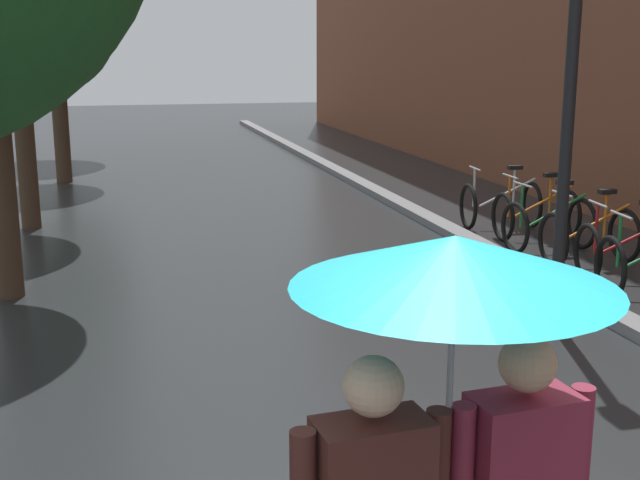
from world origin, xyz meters
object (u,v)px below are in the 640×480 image
(parked_bicycle_4, at_px, (590,236))
(parked_bicycle_7, at_px, (500,204))
(parked_bicycle_3, at_px, (629,249))
(street_tree_4, at_px, (56,13))
(parked_bicycle_5, at_px, (549,224))
(couple_under_umbrella, at_px, (450,422))
(parked_bicycle_6, at_px, (536,214))
(street_tree_3, at_px, (53,8))
(street_lamp_post, at_px, (571,68))

(parked_bicycle_4, bearing_deg, parked_bicycle_7, 92.49)
(parked_bicycle_3, height_order, parked_bicycle_7, same)
(street_tree_4, height_order, parked_bicycle_5, street_tree_4)
(street_tree_4, distance_m, couple_under_umbrella, 19.20)
(couple_under_umbrella, bearing_deg, street_tree_4, 96.79)
(parked_bicycle_4, relative_size, parked_bicycle_6, 0.99)
(parked_bicycle_5, relative_size, couple_under_umbrella, 0.54)
(street_tree_3, xyz_separation_m, parked_bicycle_6, (6.83, -7.19, -3.10))
(parked_bicycle_3, height_order, couple_under_umbrella, couple_under_umbrella)
(parked_bicycle_5, bearing_deg, parked_bicycle_3, -83.84)
(street_tree_4, relative_size, street_lamp_post, 1.24)
(parked_bicycle_5, bearing_deg, parked_bicycle_6, 75.39)
(parked_bicycle_6, height_order, street_lamp_post, street_lamp_post)
(street_tree_3, bearing_deg, parked_bicycle_4, -51.87)
(parked_bicycle_4, distance_m, parked_bicycle_6, 1.46)
(parked_bicycle_3, xyz_separation_m, street_lamp_post, (-1.65, -1.22, 2.12))
(couple_under_umbrella, relative_size, street_lamp_post, 0.48)
(parked_bicycle_4, bearing_deg, parked_bicycle_5, 99.59)
(parked_bicycle_7, height_order, street_lamp_post, street_lamp_post)
(parked_bicycle_3, relative_size, parked_bicycle_6, 1.05)
(street_tree_4, bearing_deg, parked_bicycle_4, -60.88)
(parked_bicycle_4, relative_size, street_lamp_post, 0.25)
(street_tree_4, xyz_separation_m, street_lamp_post, (5.32, -14.45, -1.05))
(parked_bicycle_7, distance_m, street_lamp_post, 5.02)
(parked_bicycle_5, distance_m, street_lamp_post, 3.80)
(parked_bicycle_6, height_order, parked_bicycle_7, same)
(street_tree_4, xyz_separation_m, parked_bicycle_6, (6.98, -10.99, -3.17))
(parked_bicycle_4, bearing_deg, street_tree_4, 119.12)
(parked_bicycle_5, bearing_deg, street_tree_4, 120.24)
(parked_bicycle_6, xyz_separation_m, parked_bicycle_7, (-0.15, 0.83, 0.00))
(parked_bicycle_3, bearing_deg, parked_bicycle_5, 96.16)
(street_tree_3, height_order, parked_bicycle_7, street_tree_3)
(parked_bicycle_3, distance_m, couple_under_umbrella, 7.48)
(street_tree_4, height_order, couple_under_umbrella, street_tree_4)
(street_tree_3, xyz_separation_m, parked_bicycle_3, (6.82, -9.43, -3.10))
(parked_bicycle_6, bearing_deg, street_tree_3, 133.55)
(parked_bicycle_4, xyz_separation_m, parked_bicycle_7, (-0.10, 2.29, 0.00))
(parked_bicycle_3, height_order, street_lamp_post, street_lamp_post)
(parked_bicycle_3, bearing_deg, street_tree_4, 117.78)
(parked_bicycle_3, xyz_separation_m, couple_under_umbrella, (-4.71, -5.72, 1.00))
(parked_bicycle_4, xyz_separation_m, street_lamp_post, (-1.61, -2.00, 2.12))
(parked_bicycle_4, bearing_deg, parked_bicycle_3, -87.30)
(street_lamp_post, bearing_deg, street_tree_4, 110.22)
(street_tree_3, bearing_deg, street_lamp_post, -64.08)
(parked_bicycle_3, bearing_deg, parked_bicycle_4, 92.70)
(parked_bicycle_7, height_order, couple_under_umbrella, couple_under_umbrella)
(street_tree_3, height_order, street_tree_4, street_tree_4)
(street_tree_4, height_order, parked_bicycle_4, street_tree_4)
(parked_bicycle_7, bearing_deg, parked_bicycle_5, -91.20)
(street_tree_4, distance_m, parked_bicycle_5, 13.88)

